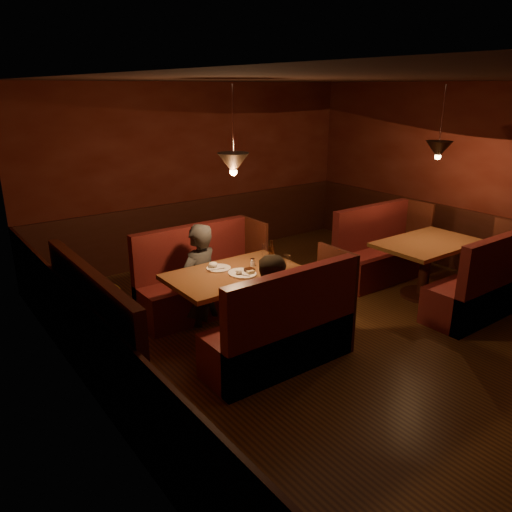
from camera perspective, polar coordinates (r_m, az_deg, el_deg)
room at (r=5.76m, az=8.52°, el=0.66°), size 6.02×7.02×2.92m
main_table at (r=5.77m, az=-2.28°, el=-3.56°), size 1.52×0.93×1.07m
main_bench_far at (r=6.56m, az=-6.38°, el=-3.34°), size 1.68×0.60×1.14m
main_bench_near at (r=5.26m, az=3.29°, el=-9.08°), size 1.68×0.60×1.14m
second_table at (r=7.30m, az=18.88°, el=0.00°), size 1.43×0.91×0.81m
second_bench_far at (r=7.88m, az=13.80°, el=0.02°), size 1.58×0.59×1.13m
second_bench_near at (r=6.99m, az=24.51°, el=-3.61°), size 1.58×0.59×1.13m
diner_a at (r=6.09m, az=-6.62°, el=-0.57°), size 0.68×0.55×1.63m
diner_b at (r=5.25m, az=2.23°, el=-4.29°), size 0.81×0.66×1.53m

